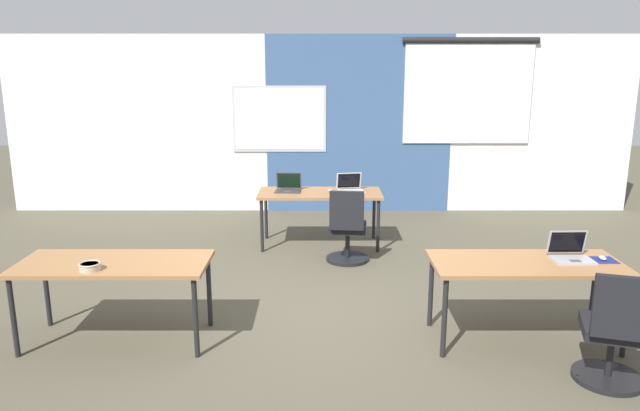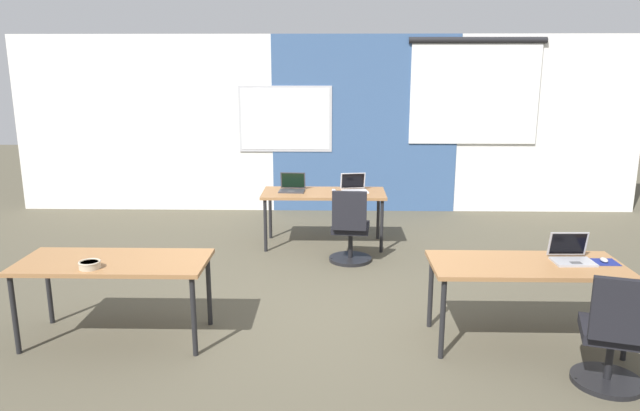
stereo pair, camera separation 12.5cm
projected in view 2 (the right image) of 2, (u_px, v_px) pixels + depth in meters
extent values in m
plane|color=#4C4738|center=(320.00, 312.00, 5.75)|extent=(24.00, 24.00, 0.00)
cube|color=silver|center=(326.00, 124.00, 9.51)|extent=(10.00, 0.20, 2.80)
cube|color=#385684|center=(365.00, 125.00, 9.39)|extent=(2.94, 0.01, 2.80)
cube|color=#B7B7BC|center=(285.00, 119.00, 9.39)|extent=(1.48, 0.02, 1.04)
cube|color=white|center=(285.00, 119.00, 9.39)|extent=(1.40, 0.02, 0.96)
cube|color=white|center=(475.00, 95.00, 9.22)|extent=(2.00, 0.02, 1.54)
cylinder|color=black|center=(478.00, 40.00, 9.03)|extent=(2.10, 0.10, 0.10)
cube|color=olive|center=(114.00, 262.00, 5.04)|extent=(1.60, 0.70, 0.04)
cylinder|color=black|center=(14.00, 315.00, 4.85)|extent=(0.04, 0.04, 0.68)
cylinder|color=black|center=(194.00, 317.00, 4.82)|extent=(0.04, 0.04, 0.68)
cylinder|color=black|center=(49.00, 288.00, 5.44)|extent=(0.04, 0.04, 0.68)
cylinder|color=black|center=(209.00, 290.00, 5.40)|extent=(0.04, 0.04, 0.68)
cube|color=olive|center=(527.00, 265.00, 4.97)|extent=(1.60, 0.70, 0.04)
cylinder|color=black|center=(442.00, 319.00, 4.78)|extent=(0.04, 0.04, 0.68)
cylinder|color=black|center=(628.00, 321.00, 4.74)|extent=(0.04, 0.04, 0.68)
cylinder|color=black|center=(431.00, 291.00, 5.36)|extent=(0.04, 0.04, 0.68)
cylinder|color=black|center=(595.00, 293.00, 5.33)|extent=(0.04, 0.04, 0.68)
cube|color=olive|center=(324.00, 193.00, 7.73)|extent=(1.60, 0.70, 0.04)
cylinder|color=black|center=(265.00, 226.00, 7.54)|extent=(0.04, 0.04, 0.68)
cylinder|color=black|center=(382.00, 226.00, 7.50)|extent=(0.04, 0.04, 0.68)
cylinder|color=black|center=(270.00, 214.00, 8.12)|extent=(0.04, 0.04, 0.68)
cylinder|color=black|center=(378.00, 215.00, 8.09)|extent=(0.04, 0.04, 0.68)
cube|color=#9E9EA3|center=(573.00, 262.00, 4.97)|extent=(0.34, 0.24, 0.02)
cube|color=#4C4C4F|center=(576.00, 263.00, 4.92)|extent=(0.09, 0.06, 0.00)
cube|color=#9E9EA3|center=(568.00, 244.00, 5.08)|extent=(0.33, 0.06, 0.22)
cube|color=black|center=(568.00, 244.00, 5.07)|extent=(0.30, 0.05, 0.19)
cube|color=navy|center=(604.00, 262.00, 4.99)|extent=(0.22, 0.19, 0.00)
ellipsoid|color=#B2B2B7|center=(604.00, 260.00, 4.98)|extent=(0.06, 0.10, 0.03)
cylinder|color=black|center=(606.00, 381.00, 4.47)|extent=(0.52, 0.52, 0.04)
cylinder|color=black|center=(609.00, 358.00, 4.42)|extent=(0.06, 0.06, 0.34)
cube|color=black|center=(613.00, 332.00, 4.37)|extent=(0.55, 0.55, 0.08)
cube|color=black|center=(622.00, 311.00, 4.08)|extent=(0.40, 0.17, 0.46)
sphere|color=black|center=(603.00, 366.00, 4.68)|extent=(0.04, 0.04, 0.04)
sphere|color=black|center=(575.00, 380.00, 4.47)|extent=(0.04, 0.04, 0.04)
cube|color=silver|center=(355.00, 191.00, 7.71)|extent=(0.36, 0.28, 0.02)
cube|color=#4C4C4F|center=(356.00, 192.00, 7.66)|extent=(0.10, 0.07, 0.00)
cube|color=silver|center=(353.00, 181.00, 7.82)|extent=(0.33, 0.11, 0.22)
cube|color=black|center=(353.00, 181.00, 7.81)|extent=(0.30, 0.10, 0.19)
ellipsoid|color=#B2B2B7|center=(334.00, 190.00, 7.75)|extent=(0.08, 0.11, 0.03)
cylinder|color=black|center=(350.00, 259.00, 7.26)|extent=(0.52, 0.52, 0.04)
cylinder|color=black|center=(350.00, 244.00, 7.21)|extent=(0.06, 0.06, 0.34)
cube|color=black|center=(351.00, 227.00, 7.16)|extent=(0.48, 0.48, 0.08)
cube|color=black|center=(349.00, 211.00, 6.86)|extent=(0.40, 0.10, 0.46)
sphere|color=black|center=(352.00, 253.00, 7.48)|extent=(0.04, 0.04, 0.04)
sphere|color=black|center=(368.00, 261.00, 7.16)|extent=(0.04, 0.04, 0.04)
sphere|color=black|center=(332.00, 260.00, 7.21)|extent=(0.04, 0.04, 0.04)
cube|color=#333338|center=(292.00, 191.00, 7.74)|extent=(0.34, 0.25, 0.02)
cube|color=#4C4C4F|center=(291.00, 191.00, 7.69)|extent=(0.09, 0.06, 0.00)
cube|color=#333338|center=(293.00, 180.00, 7.85)|extent=(0.33, 0.07, 0.22)
cube|color=black|center=(293.00, 180.00, 7.84)|extent=(0.30, 0.06, 0.19)
cylinder|color=tan|center=(90.00, 265.00, 4.83)|extent=(0.17, 0.17, 0.05)
torus|color=tan|center=(89.00, 262.00, 4.83)|extent=(0.18, 0.18, 0.02)
cylinder|color=gold|center=(90.00, 263.00, 4.83)|extent=(0.14, 0.14, 0.01)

